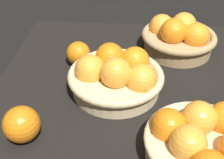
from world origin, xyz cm
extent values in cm
cube|color=black|center=(0.00, 0.00, 1.50)|extent=(84.00, 72.00, 3.00)
cylinder|color=#D3BC8C|center=(1.25, 2.40, 5.42)|extent=(23.38, 23.38, 4.84)
torus|color=#D3BC8C|center=(1.25, 2.40, 7.84)|extent=(25.50, 25.50, 2.12)
sphere|color=orange|center=(5.69, -2.49, 9.50)|extent=(8.05, 8.05, 8.05)
sphere|color=#F49E33|center=(-1.70, 2.24, 10.60)|extent=(8.05, 8.05, 8.05)
sphere|color=#F49E33|center=(0.96, 9.15, 9.42)|extent=(8.05, 8.05, 8.05)
sphere|color=orange|center=(6.71, 4.40, 9.89)|extent=(8.05, 8.05, 8.05)
sphere|color=#F49E33|center=(-2.03, -4.22, 9.14)|extent=(8.05, 8.05, 8.05)
cylinder|color=#D3BC8C|center=(-20.44, -16.20, 5.58)|extent=(21.95, 21.95, 5.15)
torus|color=#D3BC8C|center=(-20.44, -16.20, 8.15)|extent=(23.35, 23.35, 1.40)
sphere|color=#F49E33|center=(-22.72, -12.87, 9.90)|extent=(7.29, 7.29, 7.29)
sphere|color=orange|center=(-18.05, -9.55, 9.59)|extent=(7.29, 7.29, 7.29)
sphere|color=#F49E33|center=(-16.32, -15.89, 10.46)|extent=(7.29, 7.29, 7.29)
cylinder|color=tan|center=(23.44, -16.43, 5.70)|extent=(21.60, 21.60, 5.39)
torus|color=tan|center=(23.44, -16.43, 8.39)|extent=(23.78, 23.78, 2.18)
sphere|color=orange|center=(20.98, -14.13, 11.10)|extent=(8.16, 8.16, 8.16)
sphere|color=#F49E33|center=(27.04, -11.06, 9.65)|extent=(8.16, 8.16, 8.16)
sphere|color=#F49E33|center=(27.02, -18.10, 10.51)|extent=(8.16, 8.16, 8.16)
sphere|color=orange|center=(20.34, -21.10, 10.11)|extent=(8.16, 8.16, 8.16)
sphere|color=orange|center=(-17.55, 21.75, 7.10)|extent=(8.20, 8.20, 8.20)
sphere|color=orange|center=(13.17, 14.43, 6.65)|extent=(7.29, 7.29, 7.29)
camera|label=1|loc=(-60.89, -1.14, 52.59)|focal=46.67mm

